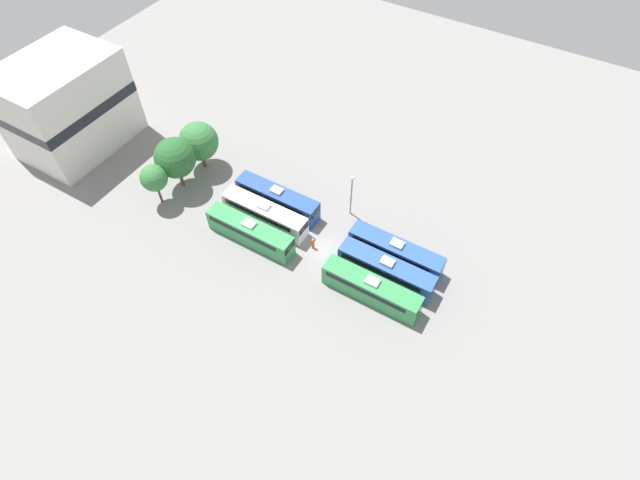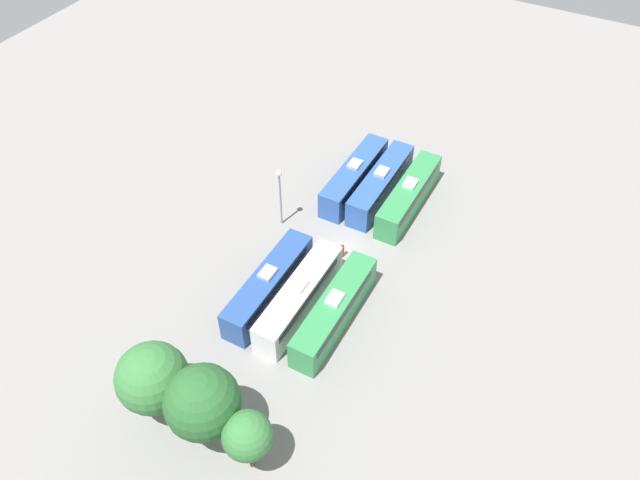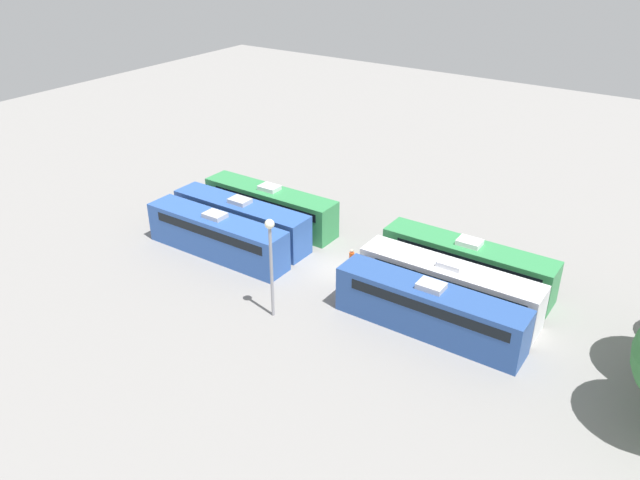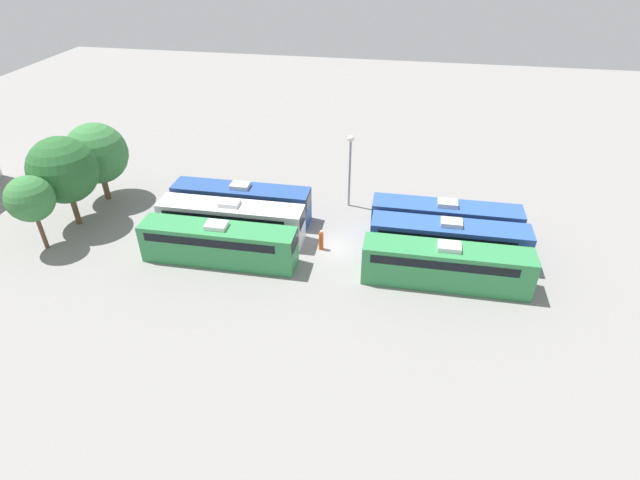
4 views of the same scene
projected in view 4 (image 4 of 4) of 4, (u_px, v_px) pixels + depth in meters
name	position (u px, v px, depth m)	size (l,w,h in m)	color
ground_plane	(336.00, 248.00, 40.42)	(125.08, 125.08, 0.00)	gray
bus_0	(446.00, 265.00, 35.63)	(2.46, 11.97, 3.42)	#338C4C
bus_1	(448.00, 240.00, 38.32)	(2.46, 11.97, 3.42)	#2D56A8
bus_2	(445.00, 220.00, 40.81)	(2.46, 11.97, 3.42)	#2D56A8
bus_3	(218.00, 243.00, 38.00)	(2.46, 11.97, 3.42)	#338C4C
bus_4	(231.00, 220.00, 40.83)	(2.46, 11.97, 3.42)	silver
bus_5	(241.00, 202.00, 43.40)	(2.46, 11.97, 3.42)	#284C93
worker_person	(321.00, 240.00, 39.82)	(0.36, 0.36, 1.77)	#CC4C19
light_pole	(350.00, 158.00, 43.71)	(0.60, 0.60, 6.82)	gray
tree_0	(30.00, 199.00, 37.97)	(3.59, 3.59, 6.29)	brown
tree_1	(63.00, 170.00, 40.80)	(5.52, 5.52, 7.87)	brown
tree_2	(97.00, 153.00, 44.90)	(5.46, 5.46, 7.33)	brown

